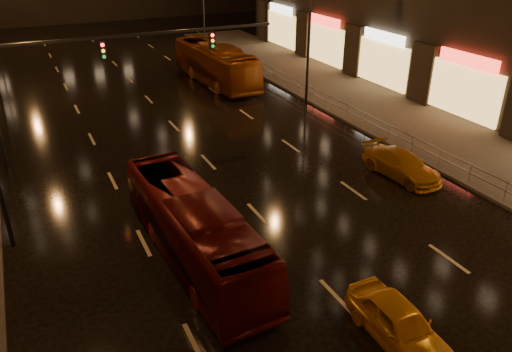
{
  "coord_description": "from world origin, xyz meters",
  "views": [
    {
      "loc": [
        -8.15,
        -6.64,
        11.02
      ],
      "look_at": [
        -0.65,
        8.85,
        2.5
      ],
      "focal_mm": 35.0,
      "sensor_mm": 36.0,
      "label": 1
    }
  ],
  "objects_px": {
    "bus_red": "(194,228)",
    "taxi_near": "(399,324)",
    "bus_curb": "(215,64)",
    "taxi_far": "(402,165)"
  },
  "relations": [
    {
      "from": "taxi_near",
      "to": "taxi_far",
      "type": "distance_m",
      "value": 11.46
    },
    {
      "from": "bus_red",
      "to": "bus_curb",
      "type": "xyz_separation_m",
      "value": [
        9.49,
        21.86,
        0.19
      ]
    },
    {
      "from": "bus_red",
      "to": "taxi_near",
      "type": "relative_size",
      "value": 2.51
    },
    {
      "from": "taxi_near",
      "to": "taxi_far",
      "type": "xyz_separation_m",
      "value": [
        7.5,
        8.66,
        -0.02
      ]
    },
    {
      "from": "bus_curb",
      "to": "taxi_far",
      "type": "distance_m",
      "value": 19.85
    },
    {
      "from": "taxi_far",
      "to": "bus_curb",
      "type": "bearing_deg",
      "value": 90.41
    },
    {
      "from": "bus_red",
      "to": "bus_curb",
      "type": "relative_size",
      "value": 0.88
    },
    {
      "from": "bus_curb",
      "to": "bus_red",
      "type": "bearing_deg",
      "value": -116.81
    },
    {
      "from": "taxi_far",
      "to": "bus_red",
      "type": "bearing_deg",
      "value": -174.84
    },
    {
      "from": "bus_curb",
      "to": "taxi_near",
      "type": "xyz_separation_m",
      "value": [
        -5.5,
        -28.39,
        -0.87
      ]
    }
  ]
}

